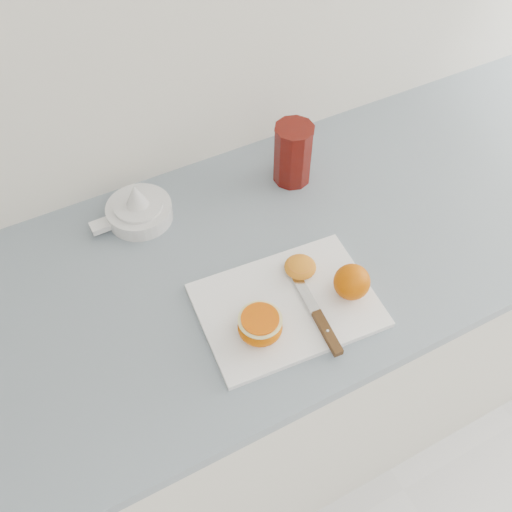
% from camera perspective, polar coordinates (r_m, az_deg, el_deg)
% --- Properties ---
extents(counter, '(2.65, 0.64, 0.89)m').
position_cam_1_polar(counter, '(1.50, 0.96, -10.19)').
color(counter, white).
rests_on(counter, ground).
extents(cutting_board, '(0.33, 0.25, 0.01)m').
position_cam_1_polar(cutting_board, '(1.04, 3.13, -4.94)').
color(cutting_board, white).
rests_on(cutting_board, counter).
extents(whole_orange, '(0.07, 0.07, 0.07)m').
position_cam_1_polar(whole_orange, '(1.04, 9.56, -2.58)').
color(whole_orange, '#D06E00').
rests_on(whole_orange, cutting_board).
extents(half_orange, '(0.08, 0.08, 0.05)m').
position_cam_1_polar(half_orange, '(0.98, 0.41, -6.99)').
color(half_orange, '#D06E00').
rests_on(half_orange, cutting_board).
extents(squeezed_shell, '(0.06, 0.06, 0.03)m').
position_cam_1_polar(squeezed_shell, '(1.07, 4.45, -1.08)').
color(squeezed_shell, orange).
rests_on(squeezed_shell, cutting_board).
extents(paring_knife, '(0.04, 0.21, 0.01)m').
position_cam_1_polar(paring_knife, '(1.01, 6.67, -6.80)').
color(paring_knife, '#4D3214').
rests_on(paring_knife, cutting_board).
extents(citrus_juicer, '(0.17, 0.13, 0.09)m').
position_cam_1_polar(citrus_juicer, '(1.19, -11.69, 4.58)').
color(citrus_juicer, white).
rests_on(citrus_juicer, counter).
extents(red_tumbler, '(0.08, 0.08, 0.14)m').
position_cam_1_polar(red_tumbler, '(1.23, 3.71, 9.98)').
color(red_tumbler, '#5C0F0A').
rests_on(red_tumbler, counter).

